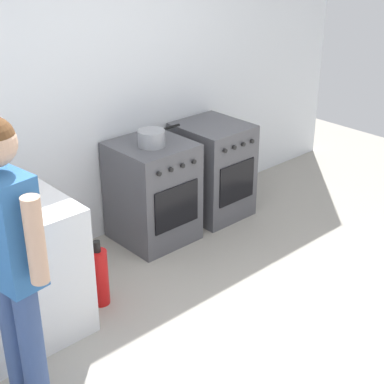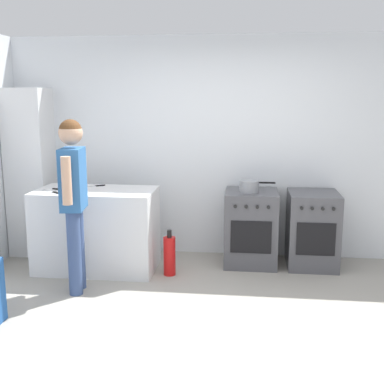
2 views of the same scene
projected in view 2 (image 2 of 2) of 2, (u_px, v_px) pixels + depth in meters
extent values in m
plane|color=gray|center=(209.00, 324.00, 4.10)|extent=(8.00, 8.00, 0.00)
cube|color=silver|center=(223.00, 148.00, 5.74)|extent=(6.00, 0.10, 2.60)
cube|color=silver|center=(97.00, 230.00, 5.33)|extent=(1.30, 0.70, 0.90)
cube|color=#4C4C51|center=(251.00, 228.00, 5.51)|extent=(0.59, 0.60, 0.85)
cube|color=black|center=(251.00, 237.00, 5.22)|extent=(0.44, 0.01, 0.36)
cylinder|color=black|center=(240.00, 193.00, 5.33)|extent=(0.19, 0.19, 0.01)
cylinder|color=black|center=(264.00, 194.00, 5.30)|extent=(0.19, 0.19, 0.01)
cylinder|color=black|center=(240.00, 189.00, 5.56)|extent=(0.19, 0.19, 0.01)
cylinder|color=black|center=(263.00, 190.00, 5.53)|extent=(0.19, 0.19, 0.01)
cylinder|color=black|center=(235.00, 206.00, 5.16)|extent=(0.04, 0.02, 0.04)
cylinder|color=black|center=(246.00, 207.00, 5.15)|extent=(0.04, 0.02, 0.04)
cylinder|color=black|center=(257.00, 207.00, 5.14)|extent=(0.04, 0.02, 0.04)
cylinder|color=black|center=(268.00, 207.00, 5.12)|extent=(0.04, 0.02, 0.04)
cube|color=#4C4C51|center=(312.00, 229.00, 5.43)|extent=(0.55, 0.60, 0.85)
cube|color=black|center=(316.00, 239.00, 5.14)|extent=(0.41, 0.01, 0.36)
cylinder|color=black|center=(304.00, 195.00, 5.25)|extent=(0.18, 0.18, 0.01)
cylinder|color=black|center=(327.00, 195.00, 5.22)|extent=(0.18, 0.18, 0.01)
cylinder|color=black|center=(302.00, 191.00, 5.48)|extent=(0.18, 0.18, 0.01)
cylinder|color=black|center=(324.00, 191.00, 5.46)|extent=(0.18, 0.18, 0.01)
cylinder|color=black|center=(302.00, 208.00, 5.09)|extent=(0.04, 0.02, 0.04)
cylinder|color=black|center=(312.00, 208.00, 5.07)|extent=(0.04, 0.02, 0.04)
cylinder|color=black|center=(323.00, 209.00, 5.06)|extent=(0.04, 0.02, 0.04)
cylinder|color=black|center=(334.00, 209.00, 5.05)|extent=(0.04, 0.02, 0.04)
cylinder|color=gray|center=(249.00, 186.00, 5.37)|extent=(0.22, 0.22, 0.13)
cylinder|color=black|center=(267.00, 183.00, 5.34)|extent=(0.18, 0.02, 0.02)
cube|color=silver|center=(48.00, 191.00, 5.16)|extent=(0.19, 0.14, 0.01)
cube|color=black|center=(56.00, 193.00, 5.06)|extent=(0.11, 0.08, 0.01)
cube|color=silver|center=(86.00, 187.00, 5.40)|extent=(0.20, 0.15, 0.01)
cube|color=black|center=(100.00, 185.00, 5.47)|extent=(0.11, 0.08, 0.01)
cube|color=silver|center=(64.00, 190.00, 5.21)|extent=(0.10, 0.06, 0.01)
cube|color=black|center=(57.00, 189.00, 5.26)|extent=(0.11, 0.06, 0.01)
cylinder|color=#384C7A|center=(74.00, 253.00, 4.63)|extent=(0.13, 0.13, 0.83)
cylinder|color=#384C7A|center=(78.00, 248.00, 4.79)|extent=(0.13, 0.13, 0.83)
cube|color=#2D609E|center=(73.00, 179.00, 4.57)|extent=(0.24, 0.36, 0.59)
cylinder|color=tan|center=(67.00, 181.00, 4.33)|extent=(0.09, 0.09, 0.44)
cylinder|color=tan|center=(78.00, 173.00, 4.80)|extent=(0.09, 0.09, 0.44)
sphere|color=tan|center=(71.00, 133.00, 4.49)|extent=(0.23, 0.23, 0.23)
sphere|color=brown|center=(70.00, 131.00, 4.48)|extent=(0.21, 0.21, 0.21)
cylinder|color=red|center=(170.00, 256.00, 5.18)|extent=(0.13, 0.13, 0.42)
cylinder|color=black|center=(169.00, 234.00, 5.14)|extent=(0.05, 0.05, 0.08)
cube|color=silver|center=(31.00, 173.00, 5.80)|extent=(0.48, 0.44, 2.00)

